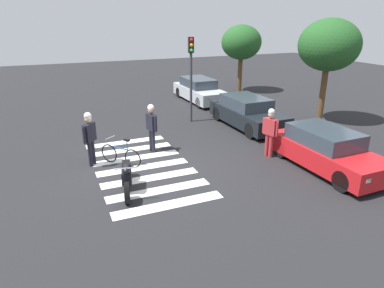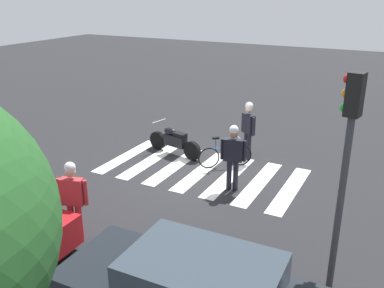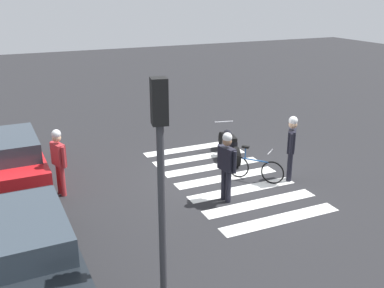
# 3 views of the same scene
# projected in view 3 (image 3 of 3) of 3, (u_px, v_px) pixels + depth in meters

# --- Properties ---
(ground_plane) EXTENTS (60.00, 60.00, 0.00)m
(ground_plane) POSITION_uv_depth(u_px,v_px,m) (226.00, 178.00, 12.88)
(ground_plane) COLOR #232326
(police_motorcycle) EXTENTS (2.12, 0.76, 1.03)m
(police_motorcycle) POSITION_uv_depth(u_px,v_px,m) (229.00, 144.00, 14.26)
(police_motorcycle) COLOR black
(police_motorcycle) RESTS_ON ground_plane
(leaning_bicycle) EXTENTS (1.33, 1.10, 0.99)m
(leaning_bicycle) POSITION_uv_depth(u_px,v_px,m) (255.00, 168.00, 12.58)
(leaning_bicycle) COLOR black
(leaning_bicycle) RESTS_ON ground_plane
(officer_on_foot) EXTENTS (0.56, 0.48, 1.88)m
(officer_on_foot) POSITION_uv_depth(u_px,v_px,m) (291.00, 143.00, 12.37)
(officer_on_foot) COLOR black
(officer_on_foot) RESTS_ON ground_plane
(officer_by_motorcycle) EXTENTS (0.67, 0.30, 1.84)m
(officer_by_motorcycle) POSITION_uv_depth(u_px,v_px,m) (227.00, 162.00, 11.13)
(officer_by_motorcycle) COLOR black
(officer_by_motorcycle) RESTS_ON ground_plane
(pedestrian_bystander) EXTENTS (0.65, 0.34, 1.81)m
(pedestrian_bystander) POSITION_uv_depth(u_px,v_px,m) (59.00, 158.00, 11.48)
(pedestrian_bystander) COLOR #B22D33
(pedestrian_bystander) RESTS_ON ground_plane
(crosswalk_stripes) EXTENTS (5.85, 3.14, 0.01)m
(crosswalk_stripes) POSITION_uv_depth(u_px,v_px,m) (226.00, 177.00, 12.88)
(crosswalk_stripes) COLOR silver
(crosswalk_stripes) RESTS_ON ground_plane
(car_black_suv) EXTENTS (4.33, 1.85, 1.38)m
(car_black_suv) POSITION_uv_depth(u_px,v_px,m) (23.00, 249.00, 8.16)
(car_black_suv) COLOR black
(car_black_suv) RESTS_ON ground_plane
(car_red_convertible) EXTENTS (4.24, 1.79, 1.35)m
(car_red_convertible) POSITION_uv_depth(u_px,v_px,m) (10.00, 158.00, 12.55)
(car_red_convertible) COLOR black
(car_red_convertible) RESTS_ON ground_plane
(traffic_light_pole) EXTENTS (0.35, 0.28, 3.96)m
(traffic_light_pole) POSITION_uv_depth(u_px,v_px,m) (161.00, 161.00, 6.81)
(traffic_light_pole) COLOR #38383D
(traffic_light_pole) RESTS_ON ground_plane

